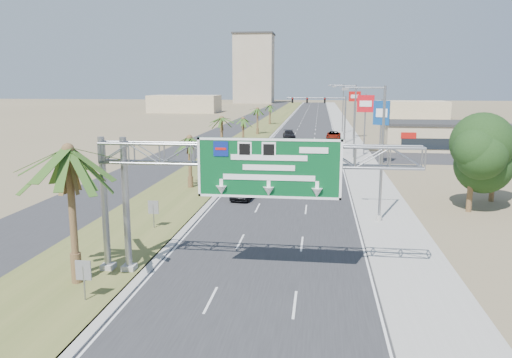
{
  "coord_description": "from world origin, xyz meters",
  "views": [
    {
      "loc": [
        2.96,
        -14.76,
        10.14
      ],
      "look_at": [
        -0.97,
        15.95,
        4.2
      ],
      "focal_mm": 35.0,
      "sensor_mm": 36.0,
      "label": 1
    }
  ],
  "objects_px": {
    "car_left_lane": "(245,190)",
    "pole_sign_red_far": "(355,101)",
    "pole_sign_blue": "(381,116)",
    "signal_mast": "(333,115)",
    "car_right_lane": "(334,136)",
    "sign_gantry": "(239,165)",
    "pole_sign_red_near": "(365,107)",
    "car_far": "(289,135)",
    "store_building": "(442,136)",
    "palm_near": "(68,150)",
    "car_mid_lane": "(294,151)"
  },
  "relations": [
    {
      "from": "pole_sign_red_near",
      "to": "palm_near",
      "type": "bearing_deg",
      "value": -110.3
    },
    {
      "from": "signal_mast",
      "to": "store_building",
      "type": "distance_m",
      "value": 18.08
    },
    {
      "from": "car_far",
      "to": "car_left_lane",
      "type": "bearing_deg",
      "value": -98.44
    },
    {
      "from": "pole_sign_blue",
      "to": "pole_sign_red_far",
      "type": "height_order",
      "value": "pole_sign_red_far"
    },
    {
      "from": "car_far",
      "to": "pole_sign_red_far",
      "type": "bearing_deg",
      "value": 1.15
    },
    {
      "from": "palm_near",
      "to": "pole_sign_red_far",
      "type": "distance_m",
      "value": 73.81
    },
    {
      "from": "store_building",
      "to": "car_far",
      "type": "relative_size",
      "value": 3.43
    },
    {
      "from": "sign_gantry",
      "to": "store_building",
      "type": "xyz_separation_m",
      "value": [
        23.06,
        56.07,
        -4.06
      ]
    },
    {
      "from": "palm_near",
      "to": "store_building",
      "type": "height_order",
      "value": "palm_near"
    },
    {
      "from": "sign_gantry",
      "to": "pole_sign_blue",
      "type": "height_order",
      "value": "pole_sign_blue"
    },
    {
      "from": "sign_gantry",
      "to": "car_left_lane",
      "type": "height_order",
      "value": "sign_gantry"
    },
    {
      "from": "pole_sign_blue",
      "to": "pole_sign_red_far",
      "type": "xyz_separation_m",
      "value": [
        -1.33,
        30.43,
        0.86
      ]
    },
    {
      "from": "car_right_lane",
      "to": "pole_sign_red_near",
      "type": "bearing_deg",
      "value": -75.46
    },
    {
      "from": "store_building",
      "to": "pole_sign_red_near",
      "type": "xyz_separation_m",
      "value": [
        -12.66,
        -7.9,
        4.84
      ]
    },
    {
      "from": "car_mid_lane",
      "to": "pole_sign_red_far",
      "type": "height_order",
      "value": "pole_sign_red_far"
    },
    {
      "from": "car_left_lane",
      "to": "pole_sign_red_near",
      "type": "xyz_separation_m",
      "value": [
        12.9,
        29.81,
        6.09
      ]
    },
    {
      "from": "car_far",
      "to": "palm_near",
      "type": "bearing_deg",
      "value": -102.75
    },
    {
      "from": "car_mid_lane",
      "to": "car_right_lane",
      "type": "height_order",
      "value": "car_right_lane"
    },
    {
      "from": "car_mid_lane",
      "to": "car_left_lane",
      "type": "bearing_deg",
      "value": -101.44
    },
    {
      "from": "store_building",
      "to": "pole_sign_red_far",
      "type": "relative_size",
      "value": 2.02
    },
    {
      "from": "palm_near",
      "to": "pole_sign_red_far",
      "type": "xyz_separation_m",
      "value": [
        18.4,
        71.48,
        0.12
      ]
    },
    {
      "from": "car_right_lane",
      "to": "pole_sign_blue",
      "type": "relative_size",
      "value": 0.66
    },
    {
      "from": "pole_sign_blue",
      "to": "pole_sign_red_far",
      "type": "distance_m",
      "value": 30.47
    },
    {
      "from": "store_building",
      "to": "pole_sign_red_far",
      "type": "xyz_separation_m",
      "value": [
        -12.8,
        13.48,
        5.05
      ]
    },
    {
      "from": "car_left_lane",
      "to": "pole_sign_red_far",
      "type": "height_order",
      "value": "pole_sign_red_far"
    },
    {
      "from": "store_building",
      "to": "car_far",
      "type": "xyz_separation_m",
      "value": [
        -24.67,
        11.69,
        -1.24
      ]
    },
    {
      "from": "pole_sign_red_far",
      "to": "palm_near",
      "type": "bearing_deg",
      "value": -104.43
    },
    {
      "from": "car_right_lane",
      "to": "pole_sign_red_near",
      "type": "distance_m",
      "value": 20.49
    },
    {
      "from": "palm_near",
      "to": "car_left_lane",
      "type": "bearing_deg",
      "value": 74.48
    },
    {
      "from": "palm_near",
      "to": "pole_sign_blue",
      "type": "bearing_deg",
      "value": 64.33
    },
    {
      "from": "car_far",
      "to": "pole_sign_blue",
      "type": "xyz_separation_m",
      "value": [
        13.2,
        -28.65,
        5.43
      ]
    },
    {
      "from": "store_building",
      "to": "car_left_lane",
      "type": "bearing_deg",
      "value": -124.14
    },
    {
      "from": "car_right_lane",
      "to": "palm_near",
      "type": "bearing_deg",
      "value": -98.76
    },
    {
      "from": "pole_sign_red_near",
      "to": "car_right_lane",
      "type": "bearing_deg",
      "value": 101.31
    },
    {
      "from": "sign_gantry",
      "to": "car_right_lane",
      "type": "xyz_separation_m",
      "value": [
        6.56,
        67.36,
        -5.3
      ]
    },
    {
      "from": "sign_gantry",
      "to": "car_left_lane",
      "type": "relative_size",
      "value": 3.78
    },
    {
      "from": "pole_sign_red_far",
      "to": "car_far",
      "type": "bearing_deg",
      "value": -171.45
    },
    {
      "from": "palm_near",
      "to": "car_right_lane",
      "type": "height_order",
      "value": "palm_near"
    },
    {
      "from": "signal_mast",
      "to": "car_right_lane",
      "type": "relative_size",
      "value": 1.88
    },
    {
      "from": "car_left_lane",
      "to": "pole_sign_red_far",
      "type": "distance_m",
      "value": 53.12
    },
    {
      "from": "palm_near",
      "to": "car_mid_lane",
      "type": "height_order",
      "value": "palm_near"
    },
    {
      "from": "pole_sign_blue",
      "to": "palm_near",
      "type": "bearing_deg",
      "value": -115.67
    },
    {
      "from": "signal_mast",
      "to": "car_mid_lane",
      "type": "distance_m",
      "value": 17.35
    },
    {
      "from": "sign_gantry",
      "to": "signal_mast",
      "type": "relative_size",
      "value": 1.63
    },
    {
      "from": "car_left_lane",
      "to": "pole_sign_red_near",
      "type": "bearing_deg",
      "value": 74.57
    },
    {
      "from": "car_right_lane",
      "to": "car_far",
      "type": "xyz_separation_m",
      "value": [
        -8.17,
        0.41,
        0.0
      ]
    },
    {
      "from": "signal_mast",
      "to": "sign_gantry",
      "type": "bearing_deg",
      "value": -95.74
    },
    {
      "from": "car_left_lane",
      "to": "signal_mast",
      "type": "bearing_deg",
      "value": 86.66
    },
    {
      "from": "signal_mast",
      "to": "pole_sign_red_near",
      "type": "height_order",
      "value": "pole_sign_red_near"
    },
    {
      "from": "pole_sign_blue",
      "to": "pole_sign_red_near",
      "type": "bearing_deg",
      "value": 97.5
    }
  ]
}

